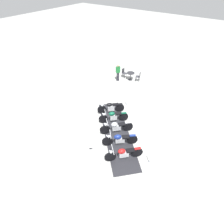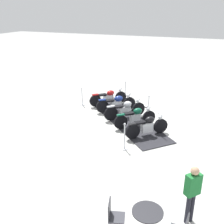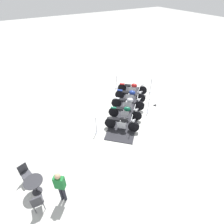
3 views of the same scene
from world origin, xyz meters
TOP-DOWN VIEW (x-y plane):
  - ground_plane at (0.00, 0.00)m, footprint 80.00×80.00m
  - display_platform at (0.00, 0.00)m, footprint 5.79×5.85m
  - motorcycle_black at (-1.52, -1.58)m, footprint 1.58×1.57m
  - motorcycle_forest at (-0.75, -0.80)m, footprint 1.60×1.62m
  - motorcycle_chrome at (0.02, -0.02)m, footprint 1.72×1.66m
  - motorcycle_navy at (0.79, 0.76)m, footprint 1.58×1.79m
  - motorcycle_maroon at (1.56, 1.54)m, footprint 1.74×1.67m
  - stanchion_left_front at (-2.96, -1.02)m, footprint 0.31×0.31m
  - stanchion_right_rear at (2.96, 1.02)m, footprint 0.32×0.32m
  - stanchion_right_mid at (1.00, -0.98)m, footprint 0.33×0.33m
  - stanchion_left_rear at (0.96, 2.98)m, footprint 0.33×0.33m
  - info_placard at (2.02, -0.59)m, footprint 0.39×0.39m
  - cafe_table at (-6.86, -2.98)m, footprint 0.77×0.77m
  - cafe_chair_near_table at (-7.08, -2.19)m, footprint 0.49×0.49m
  - cafe_chair_across_table at (-6.93, -3.81)m, footprint 0.43×0.43m
  - bystander_person at (-5.98, -3.91)m, footprint 0.45×0.43m

SIDE VIEW (x-z plane):
  - ground_plane at x=0.00m, z-range 0.00..0.00m
  - display_platform at x=0.00m, z-range 0.00..0.04m
  - info_placard at x=2.02m, z-range -0.04..0.15m
  - stanchion_left_rear at x=0.96m, z-range -0.19..0.87m
  - stanchion_right_mid at x=1.00m, z-range -0.20..0.88m
  - stanchion_right_rear at x=2.96m, z-range -0.19..0.94m
  - stanchion_left_front at x=-2.96m, z-range -0.18..0.97m
  - motorcycle_black at x=-1.52m, z-range 0.00..0.98m
  - motorcycle_maroon at x=1.56m, z-range -0.01..0.99m
  - motorcycle_navy at x=0.79m, z-range -0.01..1.00m
  - motorcycle_forest at x=-0.75m, z-range 0.02..1.00m
  - motorcycle_chrome at x=0.02m, z-range -0.01..1.04m
  - cafe_chair_across_table at x=-6.93m, z-range 0.07..1.03m
  - cafe_chair_near_table at x=-7.08m, z-range 0.08..1.05m
  - cafe_table at x=-6.86m, z-range 0.19..0.96m
  - bystander_person at x=-5.98m, z-range 0.17..1.89m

